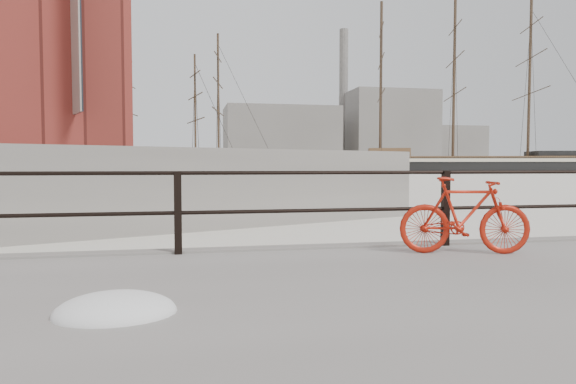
{
  "coord_description": "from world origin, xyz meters",
  "views": [
    {
      "loc": [
        -6.9,
        -6.44,
        1.42
      ],
      "look_at": [
        -5.32,
        1.5,
        1.0
      ],
      "focal_mm": 32.0,
      "sensor_mm": 36.0,
      "label": 1
    }
  ],
  "objects_px": {
    "bicycle": "(465,215)",
    "schooner_mid": "(173,175)",
    "barque_black": "(453,173)",
    "schooner_left": "(158,175)"
  },
  "relations": [
    {
      "from": "bicycle",
      "to": "schooner_mid",
      "type": "xyz_separation_m",
      "value": [
        -5.35,
        73.67,
        -0.82
      ]
    },
    {
      "from": "barque_black",
      "to": "schooner_left",
      "type": "distance_m",
      "value": 53.09
    },
    {
      "from": "schooner_mid",
      "to": "schooner_left",
      "type": "height_order",
      "value": "schooner_mid"
    },
    {
      "from": "bicycle",
      "to": "schooner_left",
      "type": "distance_m",
      "value": 69.73
    },
    {
      "from": "barque_black",
      "to": "schooner_mid",
      "type": "height_order",
      "value": "barque_black"
    },
    {
      "from": "bicycle",
      "to": "schooner_left",
      "type": "bearing_deg",
      "value": 111.18
    },
    {
      "from": "schooner_left",
      "to": "bicycle",
      "type": "bearing_deg",
      "value": -95.7
    },
    {
      "from": "bicycle",
      "to": "barque_black",
      "type": "height_order",
      "value": "barque_black"
    },
    {
      "from": "bicycle",
      "to": "schooner_left",
      "type": "height_order",
      "value": "schooner_left"
    },
    {
      "from": "schooner_mid",
      "to": "schooner_left",
      "type": "relative_size",
      "value": 1.28
    }
  ]
}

